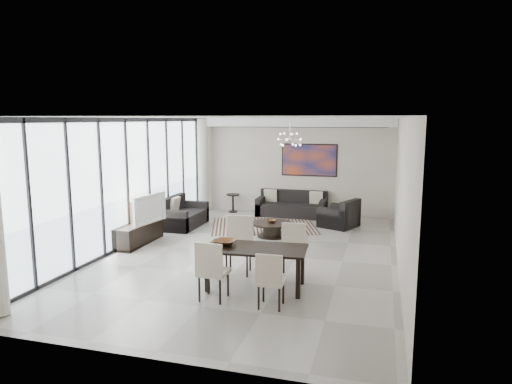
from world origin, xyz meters
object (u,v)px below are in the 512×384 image
(coffee_table, at_px, (272,229))
(television, at_px, (146,209))
(sofa_main, at_px, (292,208))
(dining_table, at_px, (256,252))
(tv_console, at_px, (139,233))

(coffee_table, distance_m, television, 3.07)
(sofa_main, height_order, dining_table, sofa_main)
(dining_table, bearing_deg, tv_console, 149.61)
(sofa_main, bearing_deg, television, -124.34)
(coffee_table, xyz_separation_m, tv_console, (-2.83, -1.45, 0.05))
(coffee_table, bearing_deg, television, -152.57)
(television, relative_size, dining_table, 0.65)
(coffee_table, bearing_deg, tv_console, -152.81)
(tv_console, xyz_separation_m, television, (0.16, 0.07, 0.58))
(coffee_table, distance_m, tv_console, 3.18)
(sofa_main, bearing_deg, dining_table, -84.82)
(television, bearing_deg, dining_table, -114.47)
(sofa_main, distance_m, television, 4.77)
(television, bearing_deg, tv_console, 120.98)
(television, bearing_deg, coffee_table, -54.55)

